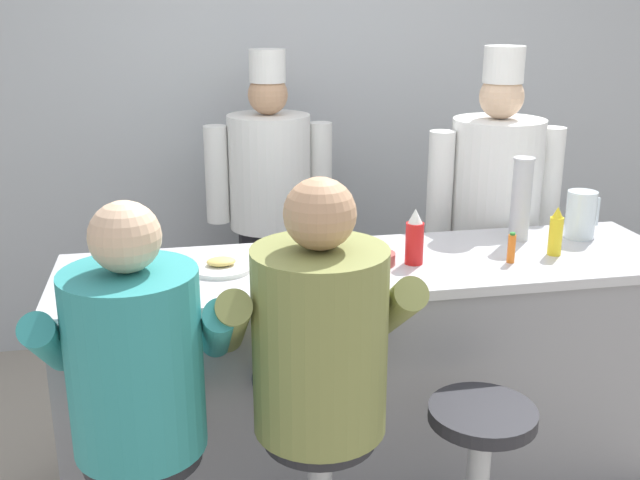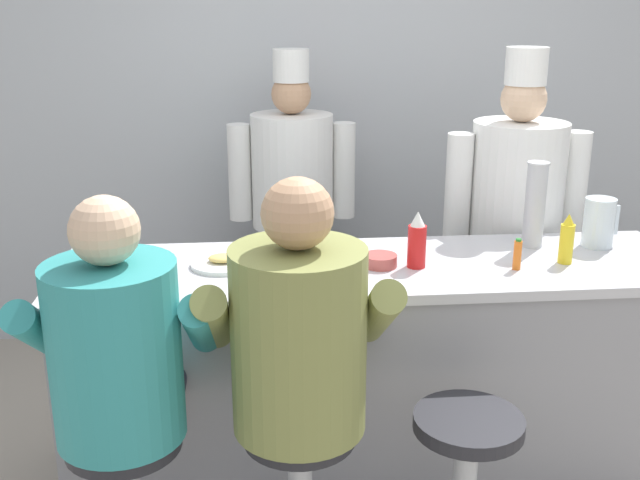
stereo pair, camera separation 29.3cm
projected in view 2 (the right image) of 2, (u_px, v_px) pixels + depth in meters
wall_back at (335, 115)px, 4.42m from camera, size 10.00×0.06×2.70m
diner_counter at (375, 372)px, 3.17m from camera, size 2.56×0.70×0.98m
ketchup_bottle_red at (417, 242)px, 2.96m from camera, size 0.07×0.07×0.23m
mustard_bottle_yellow at (567, 240)px, 3.01m from camera, size 0.06×0.06×0.21m
hot_sauce_bottle_orange at (517, 255)px, 2.95m from camera, size 0.03×0.03×0.13m
water_pitcher_clear at (599, 223)px, 3.21m from camera, size 0.15×0.13×0.21m
breakfast_plate at (223, 263)px, 3.00m from camera, size 0.26×0.26×0.05m
cereal_bowl at (380, 261)px, 2.99m from camera, size 0.14×0.14×0.05m
coffee_mug_white at (131, 261)px, 2.92m from camera, size 0.13×0.08×0.09m
cup_stack_steel at (535, 205)px, 3.19m from camera, size 0.09×0.09×0.37m
diner_seated_teal at (119, 363)px, 2.37m from camera, size 0.62×0.61×1.46m
diner_seated_olive at (298, 349)px, 2.42m from camera, size 0.66×0.65×1.50m
empty_stool_round at (465, 473)px, 2.58m from camera, size 0.37×0.37×0.66m
cook_in_whites_near at (292, 198)px, 4.09m from camera, size 0.69×0.44×1.76m
cook_in_whites_far at (514, 217)px, 3.66m from camera, size 0.70×0.45×1.80m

